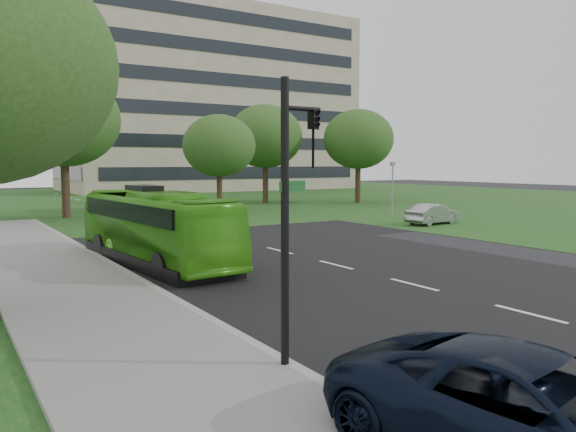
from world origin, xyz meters
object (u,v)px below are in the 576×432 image
object	(u,v)px
tree_park_e	(358,139)
suv	(537,415)
office_building	(208,103)
camera_pole	(393,181)
tree_park_c	(219,146)
sedan	(432,214)
tree_park_d	(265,136)
bus	(155,228)
tree_park_b	(63,119)
traffic_light	(293,202)

from	to	relation	value
tree_park_e	suv	distance (m)	47.51
office_building	suv	world-z (taller)	office_building
suv	camera_pole	xyz separation A→B (m)	(22.39, 26.79, 1.75)
tree_park_c	sedan	world-z (taller)	tree_park_c
tree_park_c	tree_park_e	world-z (taller)	tree_park_e
tree_park_d	camera_pole	bearing A→B (deg)	-82.95
tree_park_d	camera_pole	size ratio (longest dim) A/B	2.40
suv	bus	bearing A→B (deg)	75.92
bus	camera_pole	xyz separation A→B (m)	(21.50, 10.41, 1.12)
tree_park_e	suv	size ratio (longest dim) A/B	1.68
tree_park_d	sedan	distance (m)	22.43
office_building	camera_pole	world-z (taller)	office_building
bus	suv	distance (m)	16.42
camera_pole	office_building	bearing A→B (deg)	59.78
sedan	tree_park_b	bearing A→B (deg)	39.81
tree_park_b	suv	xyz separation A→B (m)	(-1.59, -36.90, -6.00)
tree_park_d	camera_pole	distance (m)	15.95
sedan	suv	world-z (taller)	suv
tree_park_b	camera_pole	size ratio (longest dim) A/B	2.59
office_building	traffic_light	bearing A→B (deg)	-113.10
tree_park_e	traffic_light	size ratio (longest dim) A/B	1.69
sedan	suv	bearing A→B (deg)	127.60
office_building	bus	xyz separation A→B (m)	(-27.46, -56.03, -11.14)
bus	tree_park_b	bearing A→B (deg)	83.39
tree_park_c	tree_park_d	xyz separation A→B (m)	(7.71, 6.21, 1.16)
sedan	office_building	bearing A→B (deg)	-17.50
tree_park_c	tree_park_e	distance (m)	15.57
camera_pole	tree_park_c	bearing A→B (deg)	113.59
sedan	suv	distance (m)	28.53
tree_park_d	bus	xyz separation A→B (m)	(-19.60, -25.78, -4.91)
tree_park_e	tree_park_c	bearing A→B (deg)	-172.92
tree_park_b	camera_pole	bearing A→B (deg)	-25.92
tree_park_b	tree_park_c	bearing A→B (deg)	-4.83
tree_park_c	tree_park_d	world-z (taller)	tree_park_d
tree_park_c	sedan	xyz separation A→B (m)	(7.09, -15.49, -4.46)
bus	sedan	world-z (taller)	bus
office_building	sedan	xyz separation A→B (m)	(-8.47, -51.96, -11.86)
office_building	tree_park_b	world-z (taller)	office_building
camera_pole	bus	bearing A→B (deg)	-176.95
traffic_light	tree_park_d	bearing A→B (deg)	38.32
suv	tree_park_e	bearing A→B (deg)	42.36
tree_park_e	camera_pole	bearing A→B (deg)	-117.69
tree_park_d	bus	world-z (taller)	tree_park_d
office_building	tree_park_c	size ratio (longest dim) A/B	5.33
suv	camera_pole	bearing A→B (deg)	39.15
tree_park_c	camera_pole	bearing A→B (deg)	-43.63
suv	traffic_light	xyz separation A→B (m)	(-0.64, 4.46, 2.35)
office_building	tree_park_e	distance (m)	35.15
sedan	camera_pole	world-z (taller)	camera_pole
office_building	bus	size ratio (longest dim) A/B	4.11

